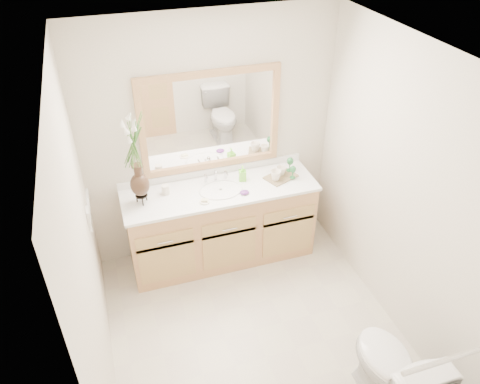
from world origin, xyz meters
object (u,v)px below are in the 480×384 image
object	(u,v)px
toilet	(391,372)
soap_bottle	(242,174)
tray	(281,177)
flower_vase	(135,149)
tumbler	(166,189)

from	to	relation	value
toilet	soap_bottle	xyz separation A→B (m)	(-0.45, 2.02, 0.53)
tray	toilet	bearing A→B (deg)	-109.83
flower_vase	tumbler	world-z (taller)	flower_vase
flower_vase	tumbler	size ratio (longest dim) A/B	8.72
flower_vase	soap_bottle	world-z (taller)	flower_vase
soap_bottle	tray	size ratio (longest dim) A/B	0.46
flower_vase	tray	bearing A→B (deg)	0.14
flower_vase	soap_bottle	size ratio (longest dim) A/B	5.93
toilet	flower_vase	size ratio (longest dim) A/B	0.92
toilet	tumbler	distance (m)	2.40
soap_bottle	tumbler	bearing A→B (deg)	-167.23
soap_bottle	tray	world-z (taller)	soap_bottle
flower_vase	tumbler	distance (m)	0.56
toilet	flower_vase	bearing A→B (deg)	-53.70
toilet	soap_bottle	bearing A→B (deg)	-77.36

